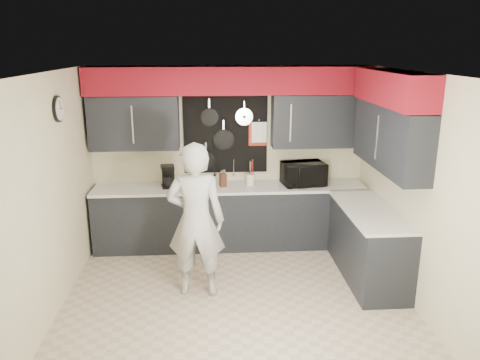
{
  "coord_description": "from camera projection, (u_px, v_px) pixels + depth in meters",
  "views": [
    {
      "loc": [
        -0.28,
        -4.99,
        2.87
      ],
      "look_at": [
        0.08,
        0.5,
        1.28
      ],
      "focal_mm": 35.0,
      "sensor_mm": 36.0,
      "label": 1
    }
  ],
  "objects": [
    {
      "name": "base_cabinets",
      "position": [
        266.0,
        223.0,
        6.59
      ],
      "size": [
        3.95,
        2.2,
        0.92
      ],
      "color": "black",
      "rests_on": "ground"
    },
    {
      "name": "left_wall_assembly",
      "position": [
        54.0,
        191.0,
        5.12
      ],
      "size": [
        0.05,
        3.5,
        2.6
      ],
      "color": "beige",
      "rests_on": "ground"
    },
    {
      "name": "microwave",
      "position": [
        303.0,
        174.0,
        6.74
      ],
      "size": [
        0.65,
        0.5,
        0.33
      ],
      "primitive_type": "imported",
      "rotation": [
        0.0,
        0.0,
        0.16
      ],
      "color": "black",
      "rests_on": "base_cabinets"
    },
    {
      "name": "right_wall_assembly",
      "position": [
        393.0,
        128.0,
        5.43
      ],
      "size": [
        0.36,
        3.5,
        2.6
      ],
      "color": "beige",
      "rests_on": "ground"
    },
    {
      "name": "ground",
      "position": [
        236.0,
        294.0,
        5.6
      ],
      "size": [
        4.0,
        4.0,
        0.0
      ],
      "primitive_type": "plane",
      "color": "#BFAA94",
      "rests_on": "ground"
    },
    {
      "name": "knife_block",
      "position": [
        223.0,
        180.0,
        6.68
      ],
      "size": [
        0.11,
        0.11,
        0.19
      ],
      "primitive_type": "cube",
      "rotation": [
        0.0,
        0.0,
        0.3
      ],
      "color": "#351B10",
      "rests_on": "base_cabinets"
    },
    {
      "name": "utensil_crock",
      "position": [
        250.0,
        179.0,
        6.76
      ],
      "size": [
        0.12,
        0.12,
        0.16
      ],
      "primitive_type": "cylinder",
      "color": "white",
      "rests_on": "base_cabinets"
    },
    {
      "name": "coffee_maker",
      "position": [
        168.0,
        176.0,
        6.65
      ],
      "size": [
        0.22,
        0.25,
        0.32
      ],
      "rotation": [
        0.0,
        0.0,
        0.21
      ],
      "color": "black",
      "rests_on": "base_cabinets"
    },
    {
      "name": "person",
      "position": [
        196.0,
        221.0,
        5.39
      ],
      "size": [
        0.72,
        0.51,
        1.85
      ],
      "primitive_type": "imported",
      "rotation": [
        0.0,
        0.0,
        3.03
      ],
      "color": "beige",
      "rests_on": "ground"
    },
    {
      "name": "back_wall_assembly",
      "position": [
        230.0,
        109.0,
        6.57
      ],
      "size": [
        4.0,
        0.36,
        2.6
      ],
      "color": "beige",
      "rests_on": "ground"
    }
  ]
}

